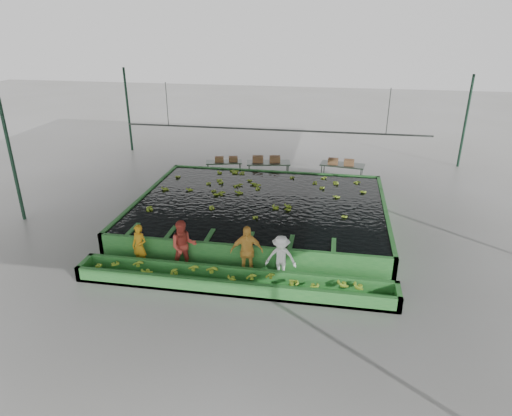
% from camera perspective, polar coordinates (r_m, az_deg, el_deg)
% --- Properties ---
extents(ground, '(80.00, 80.00, 0.00)m').
position_cam_1_polar(ground, '(17.46, -0.28, -3.65)').
color(ground, gray).
rests_on(ground, ground).
extents(shed_roof, '(20.00, 22.00, 0.04)m').
position_cam_1_polar(shed_roof, '(15.86, -0.32, 12.71)').
color(shed_roof, gray).
rests_on(shed_roof, shed_posts).
extents(shed_posts, '(20.00, 22.00, 5.00)m').
position_cam_1_polar(shed_posts, '(16.49, -0.30, 4.13)').
color(shed_posts, '#1A3828').
rests_on(shed_posts, ground).
extents(flotation_tank, '(10.00, 8.00, 0.90)m').
position_cam_1_polar(flotation_tank, '(18.61, 0.53, -0.38)').
color(flotation_tank, '#338436').
rests_on(flotation_tank, ground).
extents(tank_water, '(9.70, 7.70, 0.00)m').
position_cam_1_polar(tank_water, '(18.45, 0.54, 0.77)').
color(tank_water, black).
rests_on(tank_water, flotation_tank).
extents(sorting_trough, '(10.00, 1.00, 0.50)m').
position_cam_1_polar(sorting_trough, '(14.26, -2.89, -9.15)').
color(sorting_trough, '#338436').
rests_on(sorting_trough, ground).
extents(cableway_rail, '(0.08, 0.08, 14.00)m').
position_cam_1_polar(cableway_rail, '(21.10, 2.15, 9.74)').
color(cableway_rail, '#59605B').
rests_on(cableway_rail, shed_roof).
extents(rail_hanger_left, '(0.04, 0.04, 2.00)m').
position_cam_1_polar(rail_hanger_left, '(22.13, -11.07, 12.61)').
color(rail_hanger_left, '#59605B').
rests_on(rail_hanger_left, shed_roof).
extents(rail_hanger_right, '(0.04, 0.04, 2.00)m').
position_cam_1_polar(rail_hanger_right, '(20.83, 16.23, 11.50)').
color(rail_hanger_right, '#59605B').
rests_on(rail_hanger_right, shed_roof).
extents(worker_a, '(0.63, 0.49, 1.51)m').
position_cam_1_polar(worker_a, '(15.66, -14.35, -4.65)').
color(worker_a, orange).
rests_on(worker_a, ground).
extents(worker_b, '(1.06, 0.95, 1.79)m').
position_cam_1_polar(worker_b, '(15.06, -9.04, -4.74)').
color(worker_b, '#CA4336').
rests_on(worker_b, ground).
extents(worker_c, '(1.12, 0.66, 1.79)m').
position_cam_1_polar(worker_c, '(14.56, -1.18, -5.46)').
color(worker_c, '#FABB4A').
rests_on(worker_c, ground).
extents(worker_d, '(0.99, 0.57, 1.53)m').
position_cam_1_polar(worker_d, '(14.47, 3.12, -6.26)').
color(worker_d, white).
rests_on(worker_d, ground).
extents(packing_table_left, '(1.96, 1.16, 0.84)m').
position_cam_1_polar(packing_table_left, '(23.89, -4.00, 4.86)').
color(packing_table_left, '#59605B').
rests_on(packing_table_left, ground).
extents(packing_table_mid, '(2.29, 1.25, 0.99)m').
position_cam_1_polar(packing_table_mid, '(23.25, 1.56, 4.59)').
color(packing_table_mid, '#59605B').
rests_on(packing_table_mid, ground).
extents(packing_table_right, '(2.25, 1.16, 0.98)m').
position_cam_1_polar(packing_table_right, '(23.37, 10.66, 4.27)').
color(packing_table_right, '#59605B').
rests_on(packing_table_right, ground).
extents(box_stack_left, '(1.21, 0.60, 0.25)m').
position_cam_1_polar(box_stack_left, '(23.76, -3.73, 5.82)').
color(box_stack_left, '#95633E').
rests_on(box_stack_left, packing_table_left).
extents(box_stack_mid, '(1.44, 0.61, 0.30)m').
position_cam_1_polar(box_stack_mid, '(23.13, 1.30, 5.78)').
color(box_stack_mid, '#95633E').
rests_on(box_stack_mid, packing_table_mid).
extents(box_stack_right, '(1.29, 0.44, 0.27)m').
position_cam_1_polar(box_stack_right, '(23.16, 10.56, 5.38)').
color(box_stack_right, '#95633E').
rests_on(box_stack_right, packing_table_right).
extents(floating_bananas, '(9.42, 6.42, 0.13)m').
position_cam_1_polar(floating_bananas, '(19.19, 0.93, 1.65)').
color(floating_bananas, '#8DB528').
rests_on(floating_bananas, tank_water).
extents(trough_bananas, '(8.69, 0.58, 0.12)m').
position_cam_1_polar(trough_bananas, '(14.18, -2.90, -8.63)').
color(trough_bananas, '#8DB528').
rests_on(trough_bananas, sorting_trough).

